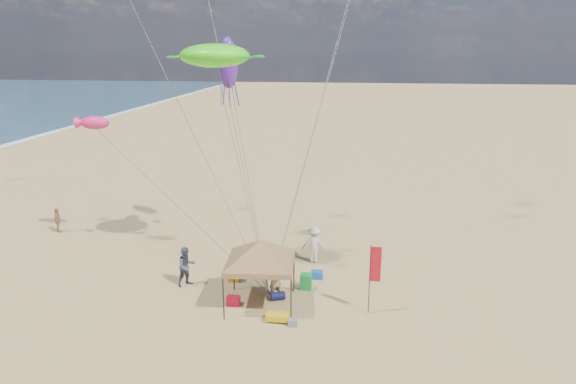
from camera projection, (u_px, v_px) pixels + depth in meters
name	position (u px, v px, depth m)	size (l,w,h in m)	color
ground	(279.00, 301.00, 22.57)	(280.00, 280.00, 0.00)	tan
canopy_tent	(260.00, 243.00, 21.51)	(5.38, 5.38, 3.32)	black
feather_flag	(374.00, 268.00, 20.99)	(0.45, 0.05, 2.95)	black
cooler_red	(233.00, 301.00, 22.17)	(0.54, 0.38, 0.38)	red
cooler_blue	(317.00, 275.00, 24.67)	(0.54, 0.38, 0.38)	#1454A9
bag_navy	(278.00, 296.00, 22.61)	(0.36, 0.36, 0.60)	#0D103B
bag_orange	(239.00, 261.00, 26.24)	(0.36, 0.36, 0.60)	red
chair_green	(306.00, 281.00, 23.61)	(0.50, 0.50, 0.70)	#17802F
chair_yellow	(234.00, 274.00, 24.42)	(0.50, 0.50, 0.70)	gold
crate_grey	(293.00, 323.00, 20.49)	(0.34, 0.30, 0.28)	slate
beach_cart	(278.00, 317.00, 20.83)	(0.90, 0.50, 0.24)	gold
person_near_a	(275.00, 280.00, 22.63)	(0.62, 0.41, 1.69)	tan
person_near_b	(187.00, 266.00, 23.81)	(0.89, 0.69, 1.83)	#38404D
person_near_c	(314.00, 244.00, 26.39)	(1.21, 0.70, 1.88)	silver
person_far_a	(58.00, 220.00, 30.72)	(0.86, 0.36, 1.47)	#B66D46
turtle_kite	(215.00, 56.00, 23.45)	(3.16, 2.53, 1.05)	#3CFA16
fish_kite	(95.00, 123.00, 27.30)	(1.56, 0.78, 0.69)	#EB256F
squid_kite	(228.00, 63.00, 27.03)	(1.00, 1.00, 2.59)	#501DA4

